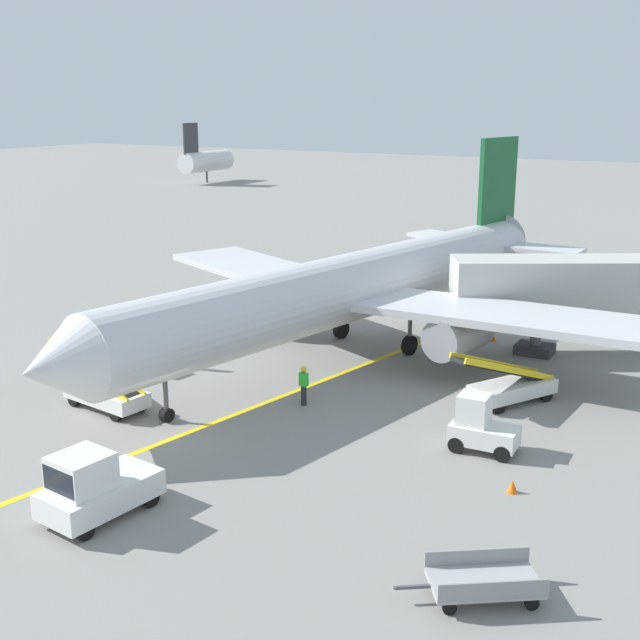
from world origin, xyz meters
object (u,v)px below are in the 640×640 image
(baggage_tug_near_wing, at_px, (125,350))
(safety_cone_wingtip_left, at_px, (45,349))
(pushback_tug, at_px, (94,487))
(airliner, at_px, (357,286))
(baggage_tug_by_cargo_door, at_px, (480,427))
(ground_crew_wing_walker, at_px, (304,384))
(ground_crew_marshaller, at_px, (184,350))
(belt_loader_aft_hold, at_px, (104,390))
(belt_loader_forward_hold, at_px, (510,385))
(safety_cone_nose_right, at_px, (512,486))
(baggage_cart_loaded, at_px, (484,582))
(jet_bridge, at_px, (603,284))
(safety_cone_nose_left, at_px, (493,337))

(baggage_tug_near_wing, distance_m, safety_cone_wingtip_left, 5.23)
(pushback_tug, bearing_deg, baggage_tug_near_wing, 128.86)
(airliner, xyz_separation_m, baggage_tug_by_cargo_door, (9.29, -8.42, -2.49))
(baggage_tug_near_wing, relative_size, ground_crew_wing_walker, 1.50)
(ground_crew_marshaller, height_order, safety_cone_wingtip_left, ground_crew_marshaller)
(pushback_tug, distance_m, belt_loader_aft_hold, 9.33)
(pushback_tug, bearing_deg, belt_loader_forward_hold, 62.74)
(safety_cone_nose_right, bearing_deg, baggage_cart_loaded, -79.95)
(jet_bridge, distance_m, pushback_tug, 26.60)
(safety_cone_nose_left, bearing_deg, belt_loader_forward_hold, -67.64)
(airliner, bearing_deg, baggage_cart_loaded, -54.14)
(baggage_tug_by_cargo_door, relative_size, safety_cone_nose_right, 5.57)
(baggage_tug_by_cargo_door, relative_size, safety_cone_nose_left, 5.57)
(pushback_tug, distance_m, baggage_tug_near_wing, 14.32)
(pushback_tug, height_order, belt_loader_forward_hold, belt_loader_forward_hold)
(ground_crew_wing_walker, height_order, safety_cone_wingtip_left, ground_crew_wing_walker)
(airliner, xyz_separation_m, jet_bridge, (10.58, 5.70, 0.12))
(belt_loader_forward_hold, relative_size, baggage_cart_loaded, 1.40)
(belt_loader_aft_hold, bearing_deg, baggage_cart_loaded, -16.13)
(jet_bridge, bearing_deg, safety_cone_wingtip_left, -150.56)
(belt_loader_aft_hold, bearing_deg, baggage_tug_near_wing, 123.04)
(airliner, relative_size, ground_crew_marshaller, 20.67)
(baggage_tug_by_cargo_door, xyz_separation_m, ground_crew_marshaller, (-15.19, 2.15, -0.02))
(airliner, height_order, belt_loader_aft_hold, airliner)
(ground_crew_marshaller, bearing_deg, safety_cone_nose_right, -15.50)
(jet_bridge, xyz_separation_m, ground_crew_marshaller, (-16.49, -11.97, -2.63))
(baggage_tug_near_wing, xyz_separation_m, ground_crew_marshaller, (2.36, 1.45, -0.02))
(ground_crew_wing_walker, distance_m, safety_cone_wingtip_left, 14.88)
(belt_loader_forward_hold, height_order, safety_cone_nose_left, belt_loader_forward_hold)
(belt_loader_forward_hold, bearing_deg, baggage_tug_by_cargo_door, -84.82)
(airliner, bearing_deg, safety_cone_wingtip_left, -149.69)
(jet_bridge, height_order, baggage_cart_loaded, jet_bridge)
(jet_bridge, distance_m, baggage_tug_by_cargo_door, 14.42)
(safety_cone_nose_left, bearing_deg, baggage_tug_by_cargo_door, -73.91)
(safety_cone_nose_left, bearing_deg, airliner, -135.22)
(pushback_tug, distance_m, baggage_cart_loaded, 11.79)
(belt_loader_aft_hold, relative_size, safety_cone_wingtip_left, 11.67)
(jet_bridge, height_order, safety_cone_wingtip_left, jet_bridge)
(ground_crew_marshaller, relative_size, ground_crew_wing_walker, 1.00)
(ground_crew_marshaller, bearing_deg, airliner, 46.72)
(ground_crew_marshaller, xyz_separation_m, ground_crew_wing_walker, (7.33, -1.35, 0.00))
(baggage_tug_near_wing, distance_m, belt_loader_forward_hold, 17.67)
(baggage_tug_near_wing, xyz_separation_m, baggage_tug_by_cargo_door, (17.55, -0.70, 0.00))
(belt_loader_aft_hold, relative_size, safety_cone_nose_right, 11.67)
(baggage_tug_near_wing, bearing_deg, baggage_cart_loaded, -24.46)
(baggage_cart_loaded, bearing_deg, ground_crew_wing_walker, 139.06)
(ground_crew_marshaller, bearing_deg, safety_cone_nose_left, 45.81)
(belt_loader_aft_hold, bearing_deg, ground_crew_wing_walker, 31.86)
(safety_cone_nose_left, distance_m, safety_cone_wingtip_left, 22.92)
(ground_crew_marshaller, height_order, safety_cone_nose_left, ground_crew_marshaller)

